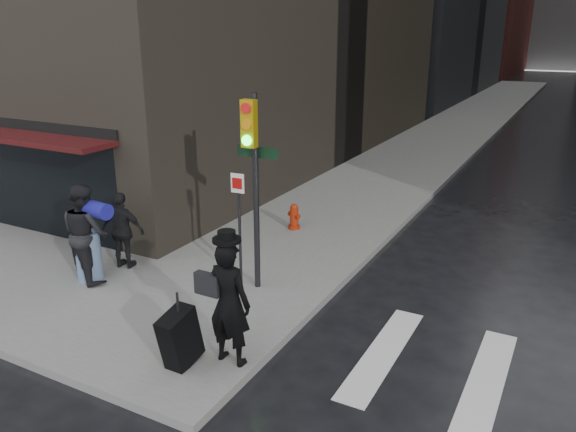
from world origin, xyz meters
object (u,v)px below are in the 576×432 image
at_px(man_overcoat, 219,308).
at_px(man_greycoat, 123,231).
at_px(fire_hydrant, 294,218).
at_px(man_jeans, 86,233).
at_px(traffic_light, 252,167).

distance_m(man_overcoat, man_greycoat, 4.31).
bearing_deg(man_greycoat, fire_hydrant, -131.45).
bearing_deg(man_jeans, fire_hydrant, -99.20).
bearing_deg(man_jeans, man_greycoat, -85.96).
bearing_deg(fire_hydrant, traffic_light, -75.46).
xyz_separation_m(man_overcoat, traffic_light, (-0.89, 2.43, 1.51)).
bearing_deg(traffic_light, man_overcoat, -72.36).
distance_m(man_overcoat, fire_hydrant, 6.09).
bearing_deg(man_overcoat, man_greycoat, -26.93).
bearing_deg(man_jeans, traffic_light, -142.00).
height_order(man_greycoat, traffic_light, traffic_light).
relative_size(man_greycoat, fire_hydrant, 2.48).
height_order(man_overcoat, man_greycoat, man_overcoat).
relative_size(man_overcoat, man_jeans, 1.08).
xyz_separation_m(man_jeans, man_greycoat, (0.18, 0.79, -0.18)).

